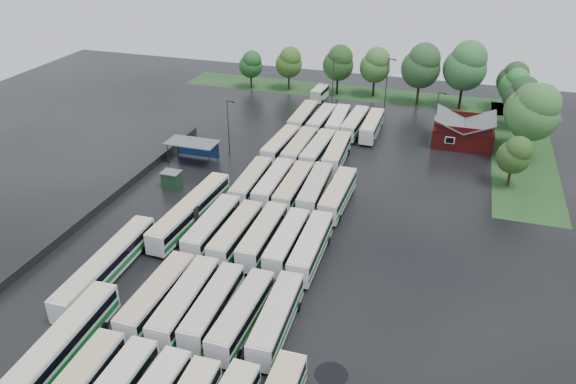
% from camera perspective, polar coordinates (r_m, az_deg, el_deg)
% --- Properties ---
extents(ground, '(160.00, 160.00, 0.00)m').
position_cam_1_polar(ground, '(68.95, -4.64, -6.08)').
color(ground, black).
rests_on(ground, ground).
extents(brick_building, '(10.07, 8.60, 5.39)m').
position_cam_1_polar(brick_building, '(102.10, 17.35, 5.67)').
color(brick_building, maroon).
rests_on(brick_building, ground).
extents(wash_shed, '(8.20, 4.20, 3.58)m').
position_cam_1_polar(wash_shed, '(91.66, -9.61, 4.80)').
color(wash_shed, '#2D2D30').
rests_on(wash_shed, ground).
extents(utility_hut, '(2.70, 2.20, 2.62)m').
position_cam_1_polar(utility_hut, '(84.43, -11.73, 1.24)').
color(utility_hut, '#13311A').
rests_on(utility_hut, ground).
extents(grass_strip_north, '(80.00, 10.00, 0.01)m').
position_cam_1_polar(grass_strip_north, '(125.18, 7.47, 9.87)').
color(grass_strip_north, '#1C3E18').
rests_on(grass_strip_north, ground).
extents(grass_strip_east, '(10.00, 50.00, 0.01)m').
position_cam_1_polar(grass_strip_east, '(103.44, 22.71, 3.90)').
color(grass_strip_east, '#1C3E18').
rests_on(grass_strip_east, ground).
extents(west_fence, '(0.10, 50.00, 1.20)m').
position_cam_1_polar(west_fence, '(84.30, -16.73, -0.01)').
color(west_fence, '#2D2D30').
rests_on(west_fence, ground).
extents(bus_r1c0, '(2.71, 12.32, 3.42)m').
position_cam_1_polar(bus_r1c0, '(60.41, -13.13, -10.23)').
color(bus_r1c0, silver).
rests_on(bus_r1c0, ground).
extents(bus_r1c1, '(3.03, 12.39, 3.43)m').
position_cam_1_polar(bus_r1c1, '(59.13, -10.40, -10.86)').
color(bus_r1c1, silver).
rests_on(bus_r1c1, ground).
extents(bus_r1c2, '(2.73, 11.65, 3.23)m').
position_cam_1_polar(bus_r1c2, '(58.26, -7.63, -11.43)').
color(bus_r1c2, silver).
rests_on(bus_r1c2, ground).
extents(bus_r1c3, '(2.81, 11.92, 3.30)m').
position_cam_1_polar(bus_r1c3, '(56.91, -4.70, -12.30)').
color(bus_r1c3, silver).
rests_on(bus_r1c3, ground).
extents(bus_r1c4, '(2.96, 11.94, 3.30)m').
position_cam_1_polar(bus_r1c4, '(56.35, -1.17, -12.68)').
color(bus_r1c4, silver).
rests_on(bus_r1c4, ground).
extents(bus_r2c0, '(2.68, 12.22, 3.40)m').
position_cam_1_polar(bus_r2c0, '(70.69, -7.71, -3.52)').
color(bus_r2c0, silver).
rests_on(bus_r2c0, ground).
extents(bus_r2c1, '(2.69, 12.07, 3.35)m').
position_cam_1_polar(bus_r2c1, '(69.13, -5.31, -4.18)').
color(bus_r2c1, silver).
rests_on(bus_r2c1, ground).
extents(bus_r2c2, '(2.73, 12.16, 3.38)m').
position_cam_1_polar(bus_r2c2, '(68.40, -2.59, -4.45)').
color(bus_r2c2, silver).
rests_on(bus_r2c2, ground).
extents(bus_r2c3, '(2.64, 11.76, 3.27)m').
position_cam_1_polar(bus_r2c3, '(67.37, -0.11, -5.04)').
color(bus_r2c3, silver).
rests_on(bus_r2c3, ground).
extents(bus_r2c4, '(2.87, 12.34, 3.42)m').
position_cam_1_polar(bus_r2c4, '(66.31, 2.34, -5.57)').
color(bus_r2c4, silver).
rests_on(bus_r2c4, ground).
extents(bus_r3c0, '(2.83, 11.96, 3.31)m').
position_cam_1_polar(bus_r3c0, '(81.08, -3.73, 1.03)').
color(bus_r3c0, silver).
rests_on(bus_r3c0, ground).
extents(bus_r3c1, '(2.72, 12.06, 3.35)m').
position_cam_1_polar(bus_r3c1, '(80.34, -1.50, 0.83)').
color(bus_r3c1, silver).
rests_on(bus_r3c1, ground).
extents(bus_r3c2, '(2.66, 12.07, 3.35)m').
position_cam_1_polar(bus_r3c2, '(79.34, 0.57, 0.47)').
color(bus_r3c2, silver).
rests_on(bus_r3c2, ground).
extents(bus_r3c3, '(3.09, 12.36, 3.41)m').
position_cam_1_polar(bus_r3c3, '(78.86, 2.79, 0.28)').
color(bus_r3c3, silver).
rests_on(bus_r3c3, ground).
extents(bus_r3c4, '(2.75, 12.24, 3.40)m').
position_cam_1_polar(bus_r3c4, '(77.74, 5.09, -0.24)').
color(bus_r3c4, silver).
rests_on(bus_r3c4, ground).
extents(bus_r4c0, '(3.05, 11.99, 3.31)m').
position_cam_1_polar(bus_r4c0, '(92.96, -0.75, 4.76)').
color(bus_r4c0, silver).
rests_on(bus_r4c0, ground).
extents(bus_r4c1, '(2.71, 12.31, 3.42)m').
position_cam_1_polar(bus_r4c1, '(91.76, 1.19, 4.47)').
color(bus_r4c1, silver).
rests_on(bus_r4c1, ground).
extents(bus_r4c2, '(2.97, 12.31, 3.40)m').
position_cam_1_polar(bus_r4c2, '(91.04, 3.06, 4.24)').
color(bus_r4c2, silver).
rests_on(bus_r4c2, ground).
extents(bus_r4c3, '(3.06, 12.21, 3.37)m').
position_cam_1_polar(bus_r4c3, '(90.41, 4.99, 3.98)').
color(bus_r4c3, silver).
rests_on(bus_r4c3, ground).
extents(bus_r5c0, '(2.73, 12.27, 3.41)m').
position_cam_1_polar(bus_r5c0, '(104.81, 1.56, 7.55)').
color(bus_r5c0, silver).
rests_on(bus_r5c0, ground).
extents(bus_r5c1, '(2.76, 11.72, 3.25)m').
position_cam_1_polar(bus_r5c1, '(103.88, 3.43, 7.26)').
color(bus_r5c1, silver).
rests_on(bus_r5c1, ground).
extents(bus_r5c2, '(3.06, 12.00, 3.31)m').
position_cam_1_polar(bus_r5c2, '(103.40, 5.10, 7.12)').
color(bus_r5c2, silver).
rests_on(bus_r5c2, ground).
extents(bus_r5c3, '(2.98, 11.95, 3.30)m').
position_cam_1_polar(bus_r5c3, '(103.03, 6.80, 6.95)').
color(bus_r5c3, silver).
rests_on(bus_r5c3, ground).
extents(bus_r5c4, '(2.50, 11.71, 3.26)m').
position_cam_1_polar(bus_r5c4, '(102.29, 8.52, 6.66)').
color(bus_r5c4, silver).
rests_on(bus_r5c4, ground).
extents(artic_bus_west_a, '(3.28, 18.34, 3.39)m').
position_cam_1_polar(artic_bus_west_a, '(56.66, -22.76, -15.03)').
color(artic_bus_west_a, silver).
rests_on(artic_bus_west_a, ground).
extents(artic_bus_west_b, '(3.32, 18.04, 3.33)m').
position_cam_1_polar(artic_bus_west_b, '(74.60, -9.85, -1.90)').
color(artic_bus_west_b, silver).
rests_on(artic_bus_west_b, ground).
extents(artic_bus_west_c, '(2.88, 17.66, 3.27)m').
position_cam_1_polar(artic_bus_west_c, '(66.49, -17.92, -7.09)').
color(artic_bus_west_c, silver).
rests_on(artic_bus_west_c, ground).
extents(minibus, '(2.63, 6.26, 2.68)m').
position_cam_1_polar(minibus, '(119.97, 3.24, 10.00)').
color(minibus, beige).
rests_on(minibus, ground).
extents(tree_north_0, '(5.17, 5.17, 8.57)m').
position_cam_1_polar(tree_north_0, '(126.48, -3.77, 12.84)').
color(tree_north_0, black).
rests_on(tree_north_0, ground).
extents(tree_north_1, '(5.80, 5.80, 9.60)m').
position_cam_1_polar(tree_north_1, '(125.18, 0.14, 13.05)').
color(tree_north_1, '#322113').
rests_on(tree_north_1, ground).
extents(tree_north_2, '(6.54, 6.54, 10.84)m').
position_cam_1_polar(tree_north_2, '(122.24, 5.19, 12.96)').
color(tree_north_2, black).
rests_on(tree_north_2, ground).
extents(tree_north_3, '(6.43, 6.43, 10.65)m').
position_cam_1_polar(tree_north_3, '(121.92, 8.92, 12.64)').
color(tree_north_3, black).
rests_on(tree_north_3, ground).
extents(tree_north_4, '(7.78, 7.78, 12.89)m').
position_cam_1_polar(tree_north_4, '(117.72, 13.45, 12.40)').
color(tree_north_4, '#362512').
rests_on(tree_north_4, ground).
extents(tree_north_5, '(8.42, 8.42, 13.94)m').
position_cam_1_polar(tree_north_5, '(117.37, 17.66, 12.16)').
color(tree_north_5, black).
rests_on(tree_north_5, ground).
extents(tree_north_6, '(5.99, 5.99, 9.93)m').
position_cam_1_polar(tree_north_6, '(120.87, 21.93, 10.61)').
color(tree_north_6, black).
rests_on(tree_north_6, ground).
extents(tree_east_0, '(4.90, 4.88, 8.09)m').
position_cam_1_polar(tree_east_0, '(87.72, 22.08, 3.54)').
color(tree_east_0, '#362214').
rests_on(tree_east_0, ground).
extents(tree_east_1, '(7.91, 7.91, 13.10)m').
position_cam_1_polar(tree_east_1, '(96.62, 23.81, 7.46)').
color(tree_east_1, '#342516').
rests_on(tree_east_1, ground).
extents(tree_east_2, '(7.08, 7.08, 11.73)m').
position_cam_1_polar(tree_east_2, '(101.30, 23.20, 7.94)').
color(tree_east_2, '#312417').
rests_on(tree_east_2, ground).
extents(tree_east_3, '(6.09, 6.09, 10.08)m').
position_cam_1_polar(tree_east_3, '(110.93, 22.64, 9.08)').
color(tree_east_3, black).
rests_on(tree_east_3, ground).
extents(tree_east_4, '(5.67, 5.67, 9.39)m').
position_cam_1_polar(tree_east_4, '(118.39, 22.05, 10.07)').
color(tree_east_4, '#321C11').
rests_on(tree_east_4, ground).
extents(lamp_post_ne, '(1.45, 0.28, 9.40)m').
position_cam_1_polar(lamp_post_ne, '(99.28, 14.87, 7.61)').
color(lamp_post_ne, '#2D2D30').
rests_on(lamp_post_ne, ground).
extents(lamp_post_nw, '(1.48, 0.29, 9.63)m').
position_cam_1_polar(lamp_post_nw, '(91.94, -6.02, 6.87)').
color(lamp_post_nw, '#2D2D30').
rests_on(lamp_post_nw, ground).
extents(lamp_post_back_w, '(1.58, 0.31, 10.29)m').
position_cam_1_polar(lamp_post_back_w, '(114.32, 4.66, 11.39)').
color(lamp_post_back_w, '#2D2D30').
rests_on(lamp_post_back_w, ground).
extents(lamp_post_back_e, '(1.61, 0.31, 10.44)m').
position_cam_1_polar(lamp_post_back_e, '(114.26, 10.06, 11.10)').
color(lamp_post_back_e, '#2D2D30').
rests_on(lamp_post_back_e, ground).
extents(puddle_0, '(5.14, 5.14, 0.01)m').
position_cam_1_polar(puddle_0, '(58.02, -14.12, -14.68)').
color(puddle_0, black).
rests_on(puddle_0, ground).
extents(puddle_2, '(4.86, 4.86, 0.01)m').
position_cam_1_polar(puddle_2, '(74.82, -9.80, -3.44)').
color(puddle_2, black).
rests_on(puddle_2, ground).
extents(puddle_3, '(4.67, 4.67, 0.01)m').
position_cam_1_polar(puddle_3, '(65.20, -4.19, -8.30)').
color(puddle_3, black).
rests_on(puddle_3, ground).
extents(puddle_4, '(3.12, 3.12, 0.01)m').
position_cam_1_polar(puddle_4, '(53.68, 4.42, -17.99)').
color(puddle_4, black).
rests_on(puddle_4, ground).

